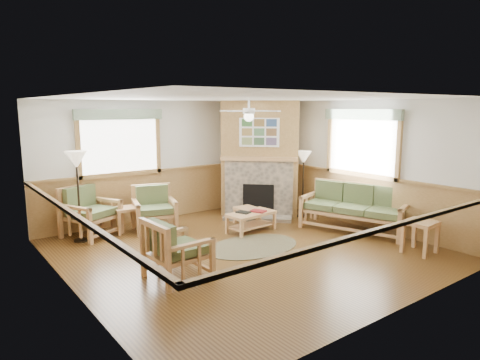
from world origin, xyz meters
TOP-DOWN VIEW (x-y plane):
  - floor at (0.00, 0.00)m, footprint 6.00×6.00m
  - ceiling at (0.00, 0.00)m, footprint 6.00×6.00m
  - wall_back at (0.00, 3.00)m, footprint 6.00×0.02m
  - wall_front at (0.00, -3.00)m, footprint 6.00×0.02m
  - wall_left at (-3.00, 0.00)m, footprint 0.02×6.00m
  - wall_right at (3.00, 0.00)m, footprint 0.02×6.00m
  - wainscot at (0.00, 0.00)m, footprint 6.00×6.00m
  - fireplace at (2.05, 2.05)m, footprint 3.11×3.11m
  - window_back at (-1.10, 2.96)m, footprint 1.90×0.16m
  - window_right at (2.96, -0.20)m, footprint 0.16×1.90m
  - ceiling_fan at (0.30, 0.30)m, footprint 1.59×1.59m
  - sofa at (2.55, -0.37)m, footprint 2.27×1.50m
  - armchair_back_left at (-1.93, 2.55)m, footprint 1.18×1.18m
  - armchair_back_right at (-0.74, 2.15)m, footprint 1.02×1.02m
  - armchair_left at (-1.59, -0.39)m, footprint 0.85×0.85m
  - coffee_table at (0.81, 0.87)m, footprint 1.06×0.61m
  - end_table_chairs at (-1.26, 2.40)m, footprint 0.50×0.49m
  - end_table_sofa at (2.37, -1.96)m, footprint 0.56×0.54m
  - footstool at (1.10, 1.41)m, footprint 0.43×0.43m
  - braided_rug at (0.23, 0.08)m, footprint 2.34×2.34m
  - floor_lamp_left at (-2.21, 2.33)m, footprint 0.42×0.42m
  - floor_lamp_right at (2.55, 1.11)m, footprint 0.36×0.36m
  - book_red at (0.96, 0.82)m, footprint 0.32×0.36m
  - book_dark at (0.66, 0.94)m, footprint 0.28×0.32m

SIDE VIEW (x-z plane):
  - floor at x=0.00m, z-range -0.01..0.00m
  - braided_rug at x=0.23m, z-range 0.00..0.01m
  - footstool at x=1.10m, z-range 0.00..0.37m
  - coffee_table at x=0.81m, z-range 0.00..0.41m
  - end_table_chairs at x=-1.26m, z-range 0.00..0.52m
  - end_table_sofa at x=2.37m, z-range 0.00..0.58m
  - book_dark at x=0.66m, z-range 0.42..0.45m
  - book_red at x=0.96m, z-range 0.42..0.45m
  - armchair_left at x=-1.59m, z-range 0.00..0.92m
  - armchair_back_right at x=-0.74m, z-range 0.00..0.92m
  - sofa at x=2.55m, z-range 0.00..0.97m
  - armchair_back_left at x=-1.93m, z-range 0.00..1.00m
  - wainscot at x=0.00m, z-range 0.00..1.10m
  - floor_lamp_right at x=2.55m, z-range 0.00..1.56m
  - floor_lamp_left at x=-2.21m, z-range 0.00..1.75m
  - wall_back at x=0.00m, z-range 0.00..2.70m
  - wall_front at x=0.00m, z-range 0.00..2.70m
  - wall_left at x=-3.00m, z-range 0.00..2.70m
  - wall_right at x=3.00m, z-range 0.00..2.70m
  - fireplace at x=2.05m, z-range 0.00..2.70m
  - window_back at x=-1.10m, z-range 1.78..3.28m
  - window_right at x=2.96m, z-range 1.78..3.28m
  - ceiling_fan at x=0.30m, z-range 2.48..2.84m
  - ceiling at x=0.00m, z-range 2.70..2.71m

